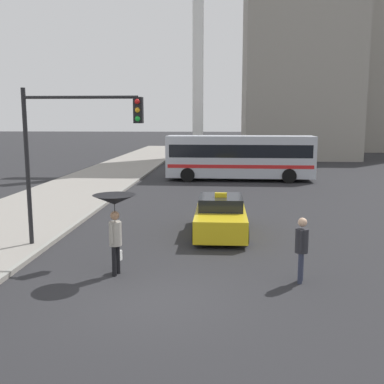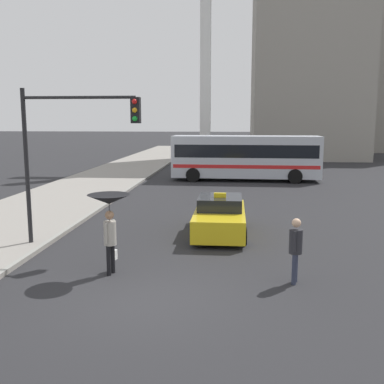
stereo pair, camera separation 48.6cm
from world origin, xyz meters
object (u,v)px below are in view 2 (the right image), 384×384
at_px(pedestrian_with_umbrella, 109,209).
at_px(city_bus, 245,156).
at_px(pedestrian_man, 296,245).
at_px(taxi, 220,217).
at_px(traffic_light, 73,137).
at_px(monument_cross, 206,25).

bearing_deg(pedestrian_with_umbrella, city_bus, 2.34).
distance_m(pedestrian_with_umbrella, pedestrian_man, 4.97).
height_order(taxi, pedestrian_with_umbrella, pedestrian_with_umbrella).
xyz_separation_m(pedestrian_man, traffic_light, (-6.71, 2.66, 2.61)).
relative_size(city_bus, monument_cross, 0.47).
bearing_deg(monument_cross, taxi, -85.05).
bearing_deg(pedestrian_man, pedestrian_with_umbrella, -77.04).
height_order(pedestrian_with_umbrella, traffic_light, traffic_light).
xyz_separation_m(city_bus, monument_cross, (-3.37, 9.03, 10.51)).
height_order(taxi, monument_cross, monument_cross).
bearing_deg(city_bus, pedestrian_with_umbrella, 169.35).
bearing_deg(city_bus, traffic_light, 162.24).
bearing_deg(traffic_light, monument_cross, 84.49).
bearing_deg(traffic_light, taxi, 25.84).
relative_size(city_bus, pedestrian_with_umbrella, 4.57).
bearing_deg(pedestrian_with_umbrella, traffic_light, 50.87).
xyz_separation_m(taxi, pedestrian_man, (2.08, -4.90, 0.37)).
height_order(pedestrian_man, monument_cross, monument_cross).
bearing_deg(pedestrian_man, traffic_light, -95.81).
relative_size(pedestrian_man, traffic_light, 0.33).
distance_m(city_bus, monument_cross, 14.27).
distance_m(city_bus, pedestrian_with_umbrella, 20.10).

